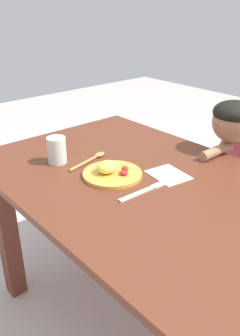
{
  "coord_description": "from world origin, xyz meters",
  "views": [
    {
      "loc": [
        0.82,
        -0.81,
        1.34
      ],
      "look_at": [
        -0.08,
        -0.03,
        0.77
      ],
      "focal_mm": 37.45,
      "sensor_mm": 36.0,
      "label": 1
    }
  ],
  "objects_px": {
    "drinking_cup": "(57,150)",
    "person": "(234,180)",
    "fork": "(144,191)",
    "plate": "(111,172)",
    "spoon": "(92,158)"
  },
  "relations": [
    {
      "from": "spoon",
      "to": "person",
      "type": "bearing_deg",
      "value": -40.66
    },
    {
      "from": "fork",
      "to": "person",
      "type": "bearing_deg",
      "value": 4.42
    },
    {
      "from": "drinking_cup",
      "to": "fork",
      "type": "bearing_deg",
      "value": 13.5
    },
    {
      "from": "fork",
      "to": "spoon",
      "type": "relative_size",
      "value": 1.13
    },
    {
      "from": "drinking_cup",
      "to": "person",
      "type": "relative_size",
      "value": 0.11
    },
    {
      "from": "fork",
      "to": "person",
      "type": "xyz_separation_m",
      "value": [
        -0.02,
        0.62,
        -0.18
      ]
    },
    {
      "from": "plate",
      "to": "spoon",
      "type": "xyz_separation_m",
      "value": [
        -0.16,
        0.03,
        -0.01
      ]
    },
    {
      "from": "plate",
      "to": "spoon",
      "type": "relative_size",
      "value": 1.07
    },
    {
      "from": "spoon",
      "to": "drinking_cup",
      "type": "xyz_separation_m",
      "value": [
        -0.07,
        -0.12,
        0.05
      ]
    },
    {
      "from": "plate",
      "to": "person",
      "type": "xyz_separation_m",
      "value": [
        0.15,
        0.63,
        -0.19
      ]
    },
    {
      "from": "fork",
      "to": "drinking_cup",
      "type": "height_order",
      "value": "drinking_cup"
    },
    {
      "from": "drinking_cup",
      "to": "plate",
      "type": "bearing_deg",
      "value": 20.45
    },
    {
      "from": "spoon",
      "to": "drinking_cup",
      "type": "relative_size",
      "value": 1.95
    },
    {
      "from": "plate",
      "to": "person",
      "type": "distance_m",
      "value": 0.68
    },
    {
      "from": "person",
      "to": "drinking_cup",
      "type": "bearing_deg",
      "value": 62.21
    }
  ]
}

